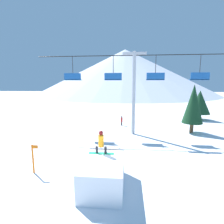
# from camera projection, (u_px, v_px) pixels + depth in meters

# --- Properties ---
(ground_plane) EXTENTS (220.00, 220.00, 0.00)m
(ground_plane) POSITION_uv_depth(u_px,v_px,m) (88.00, 183.00, 9.55)
(ground_plane) COLOR white
(mountain_ridge) EXTENTS (87.31, 87.31, 22.17)m
(mountain_ridge) POSITION_uv_depth(u_px,v_px,m) (125.00, 72.00, 88.53)
(mountain_ridge) COLOR silver
(mountain_ridge) RESTS_ON ground_plane
(snow_ramp) EXTENTS (2.11, 3.25, 1.47)m
(snow_ramp) POSITION_uv_depth(u_px,v_px,m) (103.00, 174.00, 9.11)
(snow_ramp) COLOR white
(snow_ramp) RESTS_ON ground_plane
(snowboarder) EXTENTS (1.43, 0.31, 1.34)m
(snowboarder) POSITION_uv_depth(u_px,v_px,m) (101.00, 142.00, 9.82)
(snowboarder) COLOR #1E9E6B
(snowboarder) RESTS_ON snow_ramp
(chairlift) EXTENTS (20.30, 0.44, 8.62)m
(chairlift) POSITION_uv_depth(u_px,v_px,m) (134.00, 84.00, 18.09)
(chairlift) COLOR #B2B2B7
(chairlift) RESTS_ON ground_plane
(pine_tree_near) EXTENTS (2.18, 2.18, 5.33)m
(pine_tree_near) POSITION_uv_depth(u_px,v_px,m) (193.00, 104.00, 18.96)
(pine_tree_near) COLOR #4C3823
(pine_tree_near) RESTS_ON ground_plane
(pine_tree_far) EXTENTS (3.09, 3.09, 4.38)m
(pine_tree_far) POSITION_uv_depth(u_px,v_px,m) (200.00, 102.00, 26.01)
(pine_tree_far) COLOR #4C3823
(pine_tree_far) RESTS_ON ground_plane
(trail_marker) EXTENTS (0.41, 0.10, 1.79)m
(trail_marker) POSITION_uv_depth(u_px,v_px,m) (33.00, 158.00, 10.53)
(trail_marker) COLOR orange
(trail_marker) RESTS_ON ground_plane
(distant_skier) EXTENTS (0.24, 0.24, 1.23)m
(distant_skier) POSITION_uv_depth(u_px,v_px,m) (122.00, 120.00, 22.65)
(distant_skier) COLOR black
(distant_skier) RESTS_ON ground_plane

